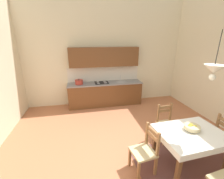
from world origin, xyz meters
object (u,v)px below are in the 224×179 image
at_px(dining_table, 191,138).
at_px(fruit_bowl, 192,127).
at_px(kitchen_cabinetry, 105,83).
at_px(dining_chair_tv_side, 145,151).
at_px(dining_chair_kitchen_side, 167,124).
at_px(pendant_lamp, 214,70).

distance_m(dining_table, fruit_bowl, 0.21).
xyz_separation_m(kitchen_cabinetry, dining_chair_tv_side, (0.22, -3.31, -0.41)).
bearing_deg(dining_chair_tv_side, dining_table, -2.41).
bearing_deg(dining_chair_tv_side, dining_chair_kitchen_side, 40.44).
height_order(kitchen_cabinetry, fruit_bowl, kitchen_cabinetry).
distance_m(kitchen_cabinetry, pendant_lamp, 3.81).
bearing_deg(pendant_lamp, fruit_bowl, 116.28).
distance_m(dining_chair_tv_side, fruit_bowl, 1.05).
relative_size(fruit_bowl, pendant_lamp, 0.37).
xyz_separation_m(dining_chair_tv_side, pendant_lamp, (1.05, -0.11, 1.55)).
relative_size(dining_chair_tv_side, fruit_bowl, 3.10).
relative_size(dining_table, dining_chair_tv_side, 1.41).
relative_size(dining_table, fruit_bowl, 4.38).
bearing_deg(pendant_lamp, dining_chair_kitchen_side, 97.27).
relative_size(dining_chair_tv_side, pendant_lamp, 1.16).
distance_m(kitchen_cabinetry, dining_chair_tv_side, 3.34).
distance_m(fruit_bowl, pendant_lamp, 1.19).
bearing_deg(dining_table, fruit_bowl, 55.59).
distance_m(kitchen_cabinetry, dining_chair_kitchen_side, 2.79).
bearing_deg(dining_chair_kitchen_side, dining_table, -90.46).
height_order(kitchen_cabinetry, pendant_lamp, pendant_lamp).
height_order(dining_table, dining_chair_kitchen_side, dining_chair_kitchen_side).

